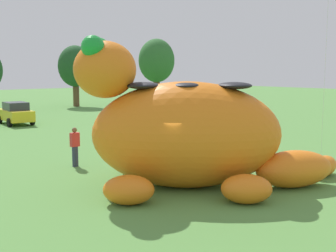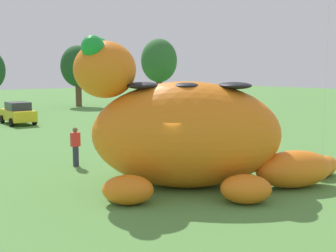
{
  "view_description": "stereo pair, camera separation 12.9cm",
  "coord_description": "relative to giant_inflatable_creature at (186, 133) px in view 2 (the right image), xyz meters",
  "views": [
    {
      "loc": [
        -9.94,
        -11.24,
        4.18
      ],
      "look_at": [
        0.35,
        0.82,
        2.1
      ],
      "focal_mm": 46.0,
      "sensor_mm": 36.0,
      "label": 1
    },
    {
      "loc": [
        -9.84,
        -11.33,
        4.18
      ],
      "look_at": [
        0.35,
        0.82,
        2.1
      ],
      "focal_mm": 46.0,
      "sensor_mm": 36.0,
      "label": 2
    }
  ],
  "objects": [
    {
      "name": "tree_centre",
      "position": [
        13.66,
        33.3,
        2.58
      ],
      "size": [
        3.9,
        3.9,
        6.93
      ],
      "color": "brown",
      "rests_on": "ground"
    },
    {
      "name": "car_yellow",
      "position": [
        2.11,
        21.59,
        -1.09
      ],
      "size": [
        2.17,
        4.21,
        1.72
      ],
      "color": "yellow",
      "rests_on": "ground"
    },
    {
      "name": "ground_plane",
      "position": [
        -0.37,
        0.17,
        -1.95
      ],
      "size": [
        160.0,
        160.0,
        0.0
      ],
      "primitive_type": "plane",
      "color": "#568E42"
    },
    {
      "name": "giant_inflatable_creature",
      "position": [
        0.0,
        0.0,
        0.0
      ],
      "size": [
        9.87,
        7.56,
        5.33
      ],
      "color": "orange",
      "rests_on": "ground"
    },
    {
      "name": "spectator_mid_field",
      "position": [
        -1.48,
        5.51,
        -1.1
      ],
      "size": [
        0.38,
        0.26,
        1.71
      ],
      "color": "#2D334C",
      "rests_on": "ground"
    },
    {
      "name": "tree_centre_right",
      "position": [
        24.03,
        31.44,
        3.31
      ],
      "size": [
        4.53,
        4.53,
        8.04
      ],
      "color": "brown",
      "rests_on": "ground"
    },
    {
      "name": "spectator_by_cars",
      "position": [
        7.37,
        14.19,
        -1.1
      ],
      "size": [
        0.38,
        0.26,
        1.71
      ],
      "color": "#726656",
      "rests_on": "ground"
    }
  ]
}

